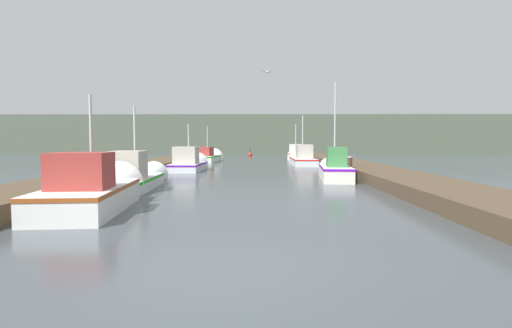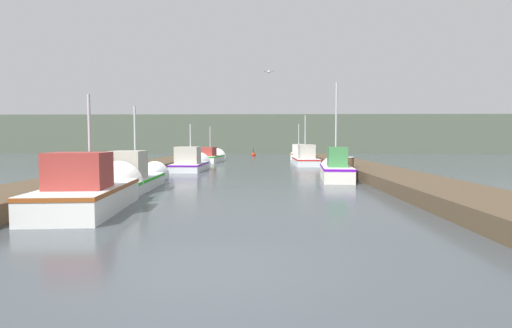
% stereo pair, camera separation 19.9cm
% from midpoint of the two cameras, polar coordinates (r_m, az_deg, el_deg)
% --- Properties ---
extents(ground_plane, '(200.00, 200.00, 0.00)m').
position_cam_midpoint_polar(ground_plane, '(5.87, -5.59, -15.48)').
color(ground_plane, '#3D4449').
extents(dock_left, '(2.59, 40.00, 0.48)m').
position_cam_midpoint_polar(dock_left, '(22.70, -16.76, -0.87)').
color(dock_left, '#4C3D2B').
rests_on(dock_left, ground_plane).
extents(dock_right, '(2.59, 40.00, 0.48)m').
position_cam_midpoint_polar(dock_right, '(22.31, 16.18, -0.93)').
color(dock_right, '#4C3D2B').
rests_on(dock_right, ground_plane).
extents(distant_shore_ridge, '(120.00, 16.00, 5.39)m').
position_cam_midpoint_polar(distant_shore_ridge, '(62.84, 0.77, 4.21)').
color(distant_shore_ridge, '#4C5647').
rests_on(distant_shore_ridge, ground_plane).
extents(fishing_boat_0, '(2.24, 5.45, 3.63)m').
position_cam_midpoint_polar(fishing_boat_0, '(12.15, -21.56, -3.50)').
color(fishing_boat_0, silver).
rests_on(fishing_boat_0, ground_plane).
extents(fishing_boat_1, '(1.67, 6.11, 3.63)m').
position_cam_midpoint_polar(fishing_boat_1, '(16.54, -16.12, -1.83)').
color(fishing_boat_1, silver).
rests_on(fishing_boat_1, ground_plane).
extents(fishing_boat_2, '(1.80, 5.30, 4.96)m').
position_cam_midpoint_polar(fishing_boat_2, '(19.82, 11.56, -0.69)').
color(fishing_boat_2, silver).
rests_on(fishing_boat_2, ground_plane).
extents(fishing_boat_3, '(1.81, 5.11, 3.44)m').
position_cam_midpoint_polar(fishing_boat_3, '(25.46, -8.92, 0.11)').
color(fishing_boat_3, silver).
rests_on(fishing_boat_3, ground_plane).
extents(fishing_boat_4, '(1.71, 5.96, 4.25)m').
position_cam_midpoint_polar(fishing_boat_4, '(30.71, 7.16, 0.76)').
color(fishing_boat_4, silver).
rests_on(fishing_boat_4, ground_plane).
extents(fishing_boat_5, '(2.22, 5.10, 3.60)m').
position_cam_midpoint_polar(fishing_boat_5, '(34.83, -6.29, 1.00)').
color(fishing_boat_5, silver).
rests_on(fishing_boat_5, ground_plane).
extents(fishing_boat_6, '(1.95, 5.51, 3.85)m').
position_cam_midpoint_polar(fishing_boat_6, '(39.89, 6.26, 1.44)').
color(fishing_boat_6, silver).
rests_on(fishing_boat_6, ground_plane).
extents(mooring_piling_0, '(0.29, 0.29, 1.28)m').
position_cam_midpoint_polar(mooring_piling_0, '(35.77, 8.37, 1.43)').
color(mooring_piling_0, '#473523').
rests_on(mooring_piling_0, ground_plane).
extents(mooring_piling_1, '(0.29, 0.29, 1.18)m').
position_cam_midpoint_polar(mooring_piling_1, '(23.00, 12.52, 0.15)').
color(mooring_piling_1, '#473523').
rests_on(mooring_piling_1, ground_plane).
extents(mooring_piling_2, '(0.27, 0.27, 1.23)m').
position_cam_midpoint_polar(mooring_piling_2, '(36.90, -7.73, 1.46)').
color(mooring_piling_2, '#473523').
rests_on(mooring_piling_2, ground_plane).
extents(mooring_piling_3, '(0.33, 0.33, 1.04)m').
position_cam_midpoint_polar(mooring_piling_3, '(20.93, 13.65, -0.39)').
color(mooring_piling_3, '#473523').
rests_on(mooring_piling_3, ground_plane).
extents(channel_buoy, '(0.50, 0.50, 1.00)m').
position_cam_midpoint_polar(channel_buoy, '(46.55, -0.25, 1.32)').
color(channel_buoy, red).
rests_on(channel_buoy, ground_plane).
extents(seagull_lead, '(0.55, 0.29, 0.12)m').
position_cam_midpoint_polar(seagull_lead, '(21.71, 2.11, 13.02)').
color(seagull_lead, white).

